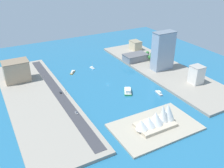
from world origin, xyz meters
name	(u,v)px	position (x,y,z in m)	size (l,w,h in m)	color
ground_plane	(108,84)	(0.00, 0.00, 0.00)	(440.00, 440.00, 0.00)	#23668E
quay_west	(162,69)	(-90.78, 0.00, 1.57)	(70.00, 240.00, 3.13)	gray
quay_east	(38,100)	(90.78, 0.00, 1.57)	(70.00, 240.00, 3.13)	gray
peninsula_point	(155,127)	(3.61, 105.69, 1.00)	(83.81, 52.71, 2.00)	#A89E89
road_strip	(59,94)	(66.40, 0.00, 3.21)	(11.58, 228.00, 0.15)	#38383D
ferry_green_doubledeck	(128,91)	(-10.30, 33.36, 2.43)	(17.03, 21.20, 6.49)	#2D8C4C
yacht_sleek_gray	(159,93)	(-41.73, 54.14, 1.44)	(4.42, 13.83, 4.28)	#999EA3
water_taxi_orange	(73,72)	(28.04, -55.07, 1.21)	(10.93, 12.56, 3.29)	orange
sailboat_small_white	(92,68)	(-3.48, -56.24, 0.97)	(4.53, 9.84, 11.51)	white
tower_tall_glass	(163,51)	(-88.57, 0.33, 30.57)	(31.76, 16.04, 54.81)	#8C9EB2
hotel_broad_white	(196,75)	(-97.91, 57.74, 14.88)	(15.51, 15.40, 23.42)	silver
warehouse_low_gray	(135,57)	(-73.67, -45.89, 8.23)	(36.98, 22.79, 10.14)	gray
office_block_beige	(135,45)	(-101.84, -88.50, 10.99)	(15.53, 20.33, 15.65)	#C6B793
apartment_midrise_tan	(16,71)	(102.25, -59.40, 16.94)	(32.53, 22.59, 27.54)	tan
van_white	(77,113)	(63.38, 50.34, 4.04)	(1.88, 4.65, 1.55)	black
suv_black	(61,92)	(63.91, 0.03, 3.99)	(1.87, 4.31, 1.41)	black
traffic_light_waterfront	(66,91)	(59.37, 6.43, 7.48)	(0.36, 0.36, 6.50)	black
opera_landmark	(157,119)	(2.33, 105.69, 10.29)	(44.96, 22.67, 22.14)	#BCAD93
park_tree_cluster	(150,55)	(-97.20, -40.65, 9.66)	(16.92, 24.09, 9.86)	brown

